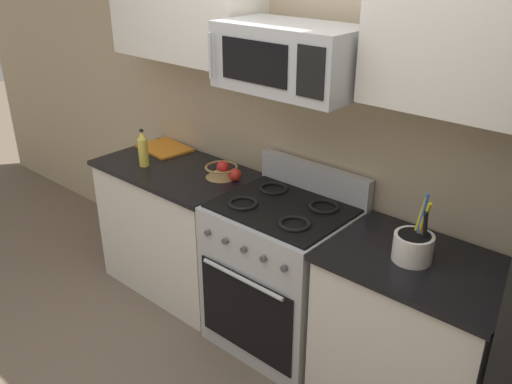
# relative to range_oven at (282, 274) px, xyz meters

# --- Properties ---
(wall_back) EXTENTS (8.00, 0.10, 2.60)m
(wall_back) POSITION_rel_range_oven_xyz_m (0.00, 0.39, 0.83)
(wall_back) COLOR tan
(wall_back) RESTS_ON ground
(counter_left) EXTENTS (1.07, 0.64, 0.91)m
(counter_left) POSITION_rel_range_oven_xyz_m (-0.93, -0.00, -0.02)
(counter_left) COLOR silver
(counter_left) RESTS_ON ground
(range_oven) EXTENTS (0.76, 0.68, 1.09)m
(range_oven) POSITION_rel_range_oven_xyz_m (0.00, 0.00, 0.00)
(range_oven) COLOR #B2B5BA
(range_oven) RESTS_ON ground
(counter_right) EXTENTS (0.88, 0.64, 0.91)m
(counter_right) POSITION_rel_range_oven_xyz_m (0.83, -0.00, -0.02)
(counter_right) COLOR silver
(counter_right) RESTS_ON ground
(microwave) EXTENTS (0.75, 0.44, 0.33)m
(microwave) POSITION_rel_range_oven_xyz_m (-0.00, 0.03, 1.27)
(microwave) COLOR #B2B5BA
(upper_cabinets_right) EXTENTS (0.87, 0.34, 0.74)m
(upper_cabinets_right) POSITION_rel_range_oven_xyz_m (0.84, 0.17, 1.50)
(upper_cabinets_right) COLOR silver
(utensil_crock) EXTENTS (0.19, 0.19, 0.35)m
(utensil_crock) POSITION_rel_range_oven_xyz_m (0.79, -0.02, 0.51)
(utensil_crock) COLOR white
(utensil_crock) RESTS_ON counter_right
(fruit_basket) EXTENTS (0.21, 0.21, 0.10)m
(fruit_basket) POSITION_rel_range_oven_xyz_m (-0.58, 0.10, 0.48)
(fruit_basket) COLOR #9E7A4C
(fruit_basket) RESTS_ON counter_left
(apple_loose) EXTENTS (0.08, 0.08, 0.08)m
(apple_loose) POSITION_rel_range_oven_xyz_m (-0.47, 0.10, 0.48)
(apple_loose) COLOR red
(apple_loose) RESTS_ON counter_left
(cutting_board) EXTENTS (0.39, 0.32, 0.02)m
(cutting_board) POSITION_rel_range_oven_xyz_m (-1.24, 0.18, 0.44)
(cutting_board) COLOR orange
(cutting_board) RESTS_ON counter_left
(bottle_oil) EXTENTS (0.07, 0.07, 0.25)m
(bottle_oil) POSITION_rel_range_oven_xyz_m (-1.10, -0.11, 0.55)
(bottle_oil) COLOR gold
(bottle_oil) RESTS_ON counter_left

